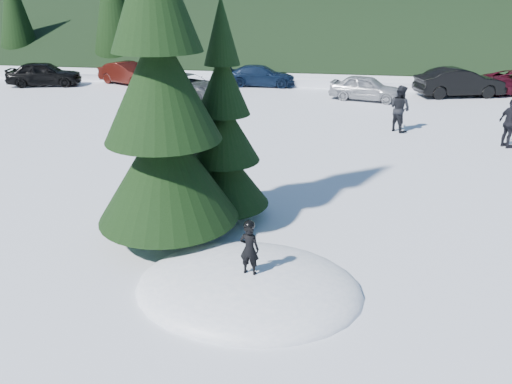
% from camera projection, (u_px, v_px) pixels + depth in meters
% --- Properties ---
extents(ground, '(200.00, 200.00, 0.00)m').
position_uv_depth(ground, '(248.00, 289.00, 9.79)').
color(ground, white).
rests_on(ground, ground).
extents(snow_mound, '(4.48, 3.52, 0.96)m').
position_uv_depth(snow_mound, '(248.00, 289.00, 9.79)').
color(snow_mound, white).
rests_on(snow_mound, ground).
extents(spruce_tall, '(3.20, 3.20, 8.60)m').
position_uv_depth(spruce_tall, '(161.00, 98.00, 10.53)').
color(spruce_tall, '#321E10').
rests_on(spruce_tall, ground).
extents(spruce_short, '(2.20, 2.20, 5.37)m').
position_uv_depth(spruce_short, '(224.00, 138.00, 12.11)').
color(spruce_short, '#321E10').
rests_on(spruce_short, ground).
extents(child_skier, '(0.40, 0.29, 1.02)m').
position_uv_depth(child_skier, '(249.00, 249.00, 9.24)').
color(child_skier, black).
rests_on(child_skier, snow_mound).
extents(adult_0, '(1.15, 1.16, 1.89)m').
position_uv_depth(adult_0, '(400.00, 108.00, 20.42)').
color(adult_0, black).
rests_on(adult_0, ground).
extents(adult_1, '(0.85, 1.17, 1.84)m').
position_uv_depth(adult_1, '(510.00, 123.00, 18.26)').
color(adult_1, black).
rests_on(adult_1, ground).
extents(car_0, '(4.60, 2.74, 1.47)m').
position_uv_depth(car_0, '(44.00, 74.00, 30.30)').
color(car_0, black).
rests_on(car_0, ground).
extents(car_1, '(4.28, 2.98, 1.34)m').
position_uv_depth(car_1, '(128.00, 73.00, 30.84)').
color(car_1, '#330D09').
rests_on(car_1, ground).
extents(car_2, '(4.84, 3.51, 1.22)m').
position_uv_depth(car_2, '(188.00, 86.00, 27.22)').
color(car_2, '#424649').
rests_on(car_2, ground).
extents(car_3, '(4.28, 1.85, 1.23)m').
position_uv_depth(car_3, '(261.00, 76.00, 30.31)').
color(car_3, '#0E1C34').
rests_on(car_3, ground).
extents(car_4, '(4.09, 2.46, 1.30)m').
position_uv_depth(car_4, '(366.00, 88.00, 26.36)').
color(car_4, '#94979C').
rests_on(car_4, ground).
extents(car_5, '(4.95, 2.88, 1.54)m').
position_uv_depth(car_5, '(459.00, 82.00, 27.20)').
color(car_5, black).
rests_on(car_5, ground).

